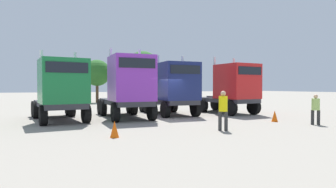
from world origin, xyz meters
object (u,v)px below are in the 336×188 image
object	(u,v)px
semi_truck_green	(61,89)
semi_truck_red	(232,88)
semi_truck_purple	(129,86)
semi_truck_navy	(174,89)
visitor_in_hivis	(223,108)
traffic_cone_mid	(115,129)
visitor_with_camera	(316,107)
traffic_cone_near	(275,116)

from	to	relation	value
semi_truck_green	semi_truck_red	distance (m)	11.91
semi_truck_purple	semi_truck_navy	world-z (taller)	semi_truck_purple
semi_truck_navy	semi_truck_red	xyz separation A→B (m)	(4.46, -0.64, 0.05)
semi_truck_purple	semi_truck_red	world-z (taller)	semi_truck_purple
visitor_in_hivis	semi_truck_red	bearing A→B (deg)	9.07
semi_truck_navy	semi_truck_purple	bearing A→B (deg)	-74.43
visitor_in_hivis	traffic_cone_mid	bearing A→B (deg)	135.37
semi_truck_navy	visitor_with_camera	xyz separation A→B (m)	(4.67, -7.56, -0.97)
traffic_cone_near	traffic_cone_mid	xyz separation A→B (m)	(-9.69, -1.37, 0.01)
semi_truck_purple	visitor_in_hivis	bearing A→B (deg)	23.72
visitor_in_hivis	traffic_cone_near	bearing A→B (deg)	-22.32
semi_truck_navy	semi_truck_red	bearing A→B (deg)	83.78
semi_truck_green	semi_truck_purple	size ratio (longest dim) A/B	1.00
traffic_cone_near	visitor_with_camera	bearing A→B (deg)	-65.12
semi_truck_purple	traffic_cone_near	xyz separation A→B (m)	(7.28, -4.74, -1.71)
semi_truck_red	traffic_cone_mid	bearing A→B (deg)	-63.06
visitor_with_camera	semi_truck_navy	bearing A→B (deg)	83.16
semi_truck_green	visitor_with_camera	xyz separation A→B (m)	(12.11, -6.91, -0.94)
semi_truck_red	traffic_cone_near	size ratio (longest dim) A/B	9.11
semi_truck_navy	semi_truck_red	size ratio (longest dim) A/B	1.06
semi_truck_green	traffic_cone_near	xyz separation A→B (m)	(11.21, -4.95, -1.54)
semi_truck_purple	semi_truck_navy	distance (m)	3.62
traffic_cone_mid	visitor_with_camera	bearing A→B (deg)	-3.17
semi_truck_red	visitor_with_camera	size ratio (longest dim) A/B	3.65
semi_truck_green	visitor_in_hivis	xyz separation A→B (m)	(6.48, -6.60, -0.80)
semi_truck_navy	visitor_with_camera	size ratio (longest dim) A/B	3.86
semi_truck_red	visitor_in_hivis	world-z (taller)	semi_truck_red
visitor_in_hivis	visitor_with_camera	distance (m)	5.65
semi_truck_green	semi_truck_purple	world-z (taller)	semi_truck_purple
semi_truck_purple	semi_truck_green	bearing A→B (deg)	-91.11
semi_truck_purple	traffic_cone_mid	bearing A→B (deg)	-19.53
semi_truck_purple	visitor_in_hivis	size ratio (longest dim) A/B	3.56
semi_truck_navy	visitor_with_camera	distance (m)	8.93
semi_truck_navy	traffic_cone_near	bearing A→B (deg)	35.83
visitor_with_camera	traffic_cone_near	xyz separation A→B (m)	(-0.91, 1.96, -0.60)
semi_truck_red	traffic_cone_near	xyz separation A→B (m)	(-0.70, -4.96, -1.62)
semi_truck_purple	traffic_cone_near	size ratio (longest dim) A/B	10.06
semi_truck_purple	semi_truck_navy	bearing A→B (deg)	105.60
semi_truck_red	visitor_with_camera	xyz separation A→B (m)	(0.20, -6.92, -1.02)
semi_truck_red	visitor_with_camera	distance (m)	6.99
traffic_cone_mid	traffic_cone_near	bearing A→B (deg)	8.05
visitor_with_camera	traffic_cone_mid	distance (m)	10.63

